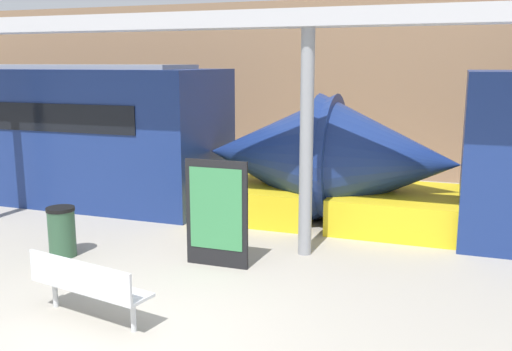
{
  "coord_description": "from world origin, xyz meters",
  "views": [
    {
      "loc": [
        3.53,
        -5.48,
        3.25
      ],
      "look_at": [
        0.4,
        3.28,
        1.4
      ],
      "focal_mm": 40.0,
      "sensor_mm": 36.0,
      "label": 1
    }
  ],
  "objects": [
    {
      "name": "ground_plane",
      "position": [
        0.0,
        0.0,
        0.0
      ],
      "size": [
        60.0,
        60.0,
        0.0
      ],
      "primitive_type": "plane",
      "color": "#A8A093"
    },
    {
      "name": "station_wall",
      "position": [
        0.0,
        10.87,
        2.5
      ],
      "size": [
        56.0,
        0.2,
        5.0
      ],
      "primitive_type": "cube",
      "color": "#937051",
      "rests_on": "ground_plane"
    },
    {
      "name": "train_right",
      "position": [
        -7.03,
        5.95,
        1.51
      ],
      "size": [
        16.27,
        2.93,
        3.2
      ],
      "color": "navy",
      "rests_on": "ground_plane"
    },
    {
      "name": "bench_near",
      "position": [
        -0.78,
        0.19,
        0.51
      ],
      "size": [
        1.81,
        0.77,
        0.84
      ],
      "rotation": [
        0.0,
        0.0,
        -0.2
      ],
      "color": "silver",
      "rests_on": "ground_plane"
    },
    {
      "name": "trash_bin",
      "position": [
        -2.7,
        2.16,
        0.43
      ],
      "size": [
        0.47,
        0.47,
        0.86
      ],
      "color": "#2D5138",
      "rests_on": "ground_plane"
    },
    {
      "name": "poster_board",
      "position": [
        -0.02,
        2.6,
        0.88
      ],
      "size": [
        1.05,
        0.07,
        1.74
      ],
      "color": "black",
      "rests_on": "ground_plane"
    },
    {
      "name": "support_column_near",
      "position": [
        1.16,
        3.65,
        1.9
      ],
      "size": [
        0.23,
        0.23,
        3.8
      ],
      "primitive_type": "cylinder",
      "color": "gray",
      "rests_on": "ground_plane"
    },
    {
      "name": "canopy_beam",
      "position": [
        1.16,
        3.65,
        3.94
      ],
      "size": [
        28.0,
        0.6,
        0.28
      ],
      "primitive_type": "cube",
      "color": "#B7B7BC",
      "rests_on": "support_column_near"
    }
  ]
}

